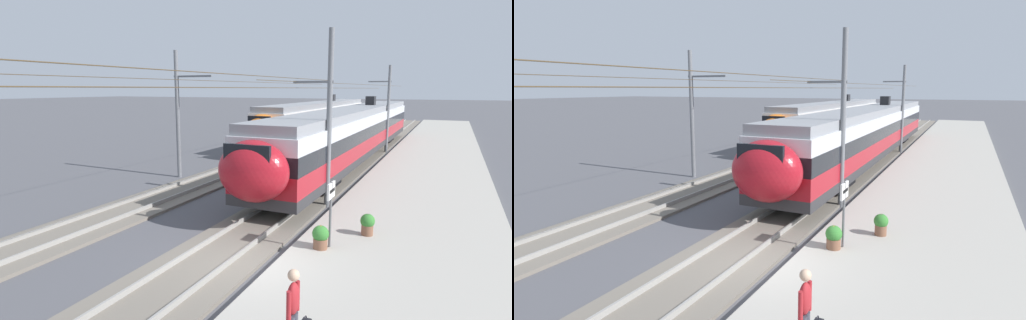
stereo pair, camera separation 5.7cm
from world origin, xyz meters
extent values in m
plane|color=#4C4C51|center=(0.00, 0.00, 0.00)|extent=(400.00, 400.00, 0.00)
cube|color=#A39E93|center=(0.00, -3.99, 0.15)|extent=(120.00, 6.42, 0.29)
cube|color=#6B6359|center=(0.00, 1.20, 0.06)|extent=(120.00, 3.00, 0.12)
cube|color=gray|center=(0.00, 0.49, 0.20)|extent=(120.00, 0.07, 0.16)
cube|color=gray|center=(0.00, 1.92, 0.20)|extent=(120.00, 0.07, 0.16)
cube|color=#6B6359|center=(0.00, 7.11, 0.06)|extent=(120.00, 3.00, 0.12)
cube|color=gray|center=(0.00, 6.39, 0.20)|extent=(120.00, 0.07, 0.16)
cube|color=gray|center=(0.00, 7.83, 0.20)|extent=(120.00, 0.07, 0.16)
cube|color=#2D2D30|center=(19.78, 1.20, 0.92)|extent=(32.92, 2.94, 0.45)
cube|color=maroon|center=(19.78, 1.20, 1.57)|extent=(32.92, 2.94, 0.85)
cube|color=black|center=(19.78, 1.20, 2.38)|extent=(32.92, 2.98, 0.75)
cube|color=silver|center=(19.78, 1.20, 3.08)|extent=(32.92, 2.94, 0.65)
cube|color=gray|center=(19.78, 1.20, 3.62)|extent=(32.62, 2.74, 0.45)
cube|color=black|center=(9.58, 1.20, 0.49)|extent=(2.80, 2.35, 0.42)
cube|color=black|center=(29.99, 1.20, 0.49)|extent=(2.80, 2.35, 0.42)
ellipsoid|color=maroon|center=(2.77, 1.20, 2.27)|extent=(1.80, 2.70, 2.25)
cube|color=black|center=(2.27, 1.20, 2.70)|extent=(0.16, 1.76, 1.19)
cube|color=black|center=(24.72, 1.20, 4.20)|extent=(0.90, 0.70, 0.70)
cube|color=#2D2D30|center=(30.03, 7.11, 0.92)|extent=(26.61, 2.86, 0.45)
cube|color=orange|center=(30.03, 7.11, 1.57)|extent=(26.61, 2.86, 0.85)
cube|color=black|center=(30.03, 7.11, 2.38)|extent=(26.61, 2.90, 0.75)
cube|color=silver|center=(30.03, 7.11, 3.08)|extent=(26.61, 2.86, 0.65)
cube|color=gray|center=(30.03, 7.11, 3.62)|extent=(26.31, 2.66, 0.45)
cube|color=black|center=(21.78, 7.11, 0.49)|extent=(2.80, 2.29, 0.42)
cube|color=black|center=(38.28, 7.11, 0.49)|extent=(2.80, 2.29, 0.42)
ellipsoid|color=orange|center=(16.17, 7.11, 2.27)|extent=(1.80, 2.63, 2.25)
cube|color=black|center=(15.67, 7.11, 2.70)|extent=(0.16, 1.71, 1.19)
cube|color=black|center=(34.02, 7.11, 4.20)|extent=(0.90, 0.70, 0.70)
cylinder|color=slate|center=(7.09, -0.29, 3.82)|extent=(0.24, 0.24, 7.65)
cube|color=slate|center=(7.09, 0.46, 5.46)|extent=(0.10, 1.79, 0.10)
cylinder|color=#473823|center=(7.09, 1.20, 5.21)|extent=(42.21, 0.02, 0.02)
cylinder|color=slate|center=(24.17, -0.29, 3.50)|extent=(0.24, 0.24, 7.01)
cube|color=slate|center=(24.17, 0.46, 5.73)|extent=(0.10, 1.79, 0.10)
cylinder|color=#473823|center=(24.17, 1.20, 5.48)|extent=(42.21, 0.02, 0.02)
cylinder|color=slate|center=(9.34, 9.31, 3.65)|extent=(0.24, 0.24, 7.31)
cube|color=slate|center=(9.34, 8.21, 5.85)|extent=(0.10, 2.50, 0.10)
cylinder|color=#473823|center=(9.34, 7.11, 5.60)|extent=(42.21, 0.02, 0.02)
cylinder|color=#59595B|center=(1.91, -1.88, 1.32)|extent=(0.08, 0.08, 2.06)
cube|color=silver|center=(1.91, -1.88, 2.10)|extent=(0.70, 0.06, 0.50)
cube|color=black|center=(1.91, -1.91, 2.10)|extent=(0.52, 0.01, 0.10)
ellipsoid|color=maroon|center=(-3.52, -2.71, 1.42)|extent=(0.36, 0.22, 0.62)
sphere|color=tan|center=(-3.52, -2.71, 1.87)|extent=(0.22, 0.22, 0.22)
cylinder|color=maroon|center=(-3.74, -2.71, 1.37)|extent=(0.09, 0.09, 0.58)
cylinder|color=maroon|center=(-3.30, -2.71, 1.37)|extent=(0.09, 0.09, 0.58)
torus|color=black|center=(-2.79, -2.70, 0.60)|extent=(0.16, 0.02, 0.16)
cylinder|color=brown|center=(3.48, -2.73, 0.47)|extent=(0.39, 0.39, 0.35)
sphere|color=#33752D|center=(3.48, -2.73, 0.79)|extent=(0.48, 0.48, 0.48)
sphere|color=#DB5193|center=(3.48, -2.73, 0.90)|extent=(0.27, 0.27, 0.27)
cylinder|color=brown|center=(1.65, -1.66, 0.46)|extent=(0.44, 0.44, 0.32)
sphere|color=#33752D|center=(1.65, -1.66, 0.77)|extent=(0.51, 0.51, 0.51)
sphere|color=gold|center=(1.65, -1.66, 0.89)|extent=(0.28, 0.28, 0.28)
camera|label=1|loc=(-9.97, -5.08, 5.17)|focal=28.61mm
camera|label=2|loc=(-9.94, -5.14, 5.17)|focal=28.61mm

